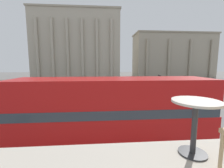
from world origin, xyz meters
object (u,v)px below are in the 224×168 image
at_px(pedestrian_red, 71,108).
at_px(pedestrian_white, 150,86).
at_px(plaza_building_right, 173,56).
at_px(car_black, 131,90).
at_px(traffic_light_mid, 159,83).
at_px(cafe_dining_table, 195,115).
at_px(double_decker_bus, 114,111).
at_px(pedestrian_yellow, 92,99).
at_px(pedestrian_blue, 200,98).
at_px(plaza_building_left, 78,46).
at_px(car_navy, 131,86).
at_px(traffic_light_near, 95,95).

bearing_deg(pedestrian_red, pedestrian_white, 19.55).
bearing_deg(plaza_building_right, car_black, -124.89).
xyz_separation_m(traffic_light_mid, car_black, (-3.31, 3.39, -1.55)).
bearing_deg(cafe_dining_table, double_decker_bus, 94.67).
bearing_deg(double_decker_bus, pedestrian_yellow, 100.91).
bearing_deg(pedestrian_yellow, double_decker_bus, -122.62).
distance_m(plaza_building_right, pedestrian_blue, 46.26).
height_order(cafe_dining_table, traffic_light_mid, cafe_dining_table).
relative_size(plaza_building_right, pedestrian_red, 18.73).
xyz_separation_m(plaza_building_left, pedestrian_yellow, (6.70, -37.31, -10.35)).
distance_m(cafe_dining_table, traffic_light_mid, 20.58).
bearing_deg(pedestrian_blue, cafe_dining_table, 91.95).
height_order(double_decker_bus, car_navy, double_decker_bus).
bearing_deg(plaza_building_right, pedestrian_blue, -112.36).
bearing_deg(pedestrian_red, double_decker_bus, -85.99).
bearing_deg(cafe_dining_table, plaza_building_right, 63.90).
height_order(plaza_building_left, pedestrian_yellow, plaza_building_left).
bearing_deg(plaza_building_left, plaza_building_right, 6.76).
bearing_deg(pedestrian_blue, plaza_building_left, -25.37).
bearing_deg(plaza_building_right, traffic_light_mid, -118.64).
bearing_deg(plaza_building_right, pedestrian_red, -125.05).
relative_size(double_decker_bus, car_navy, 2.50).
xyz_separation_m(plaza_building_right, pedestrian_red, (-31.64, -45.10, -7.47)).
height_order(pedestrian_red, pedestrian_white, pedestrian_white).
distance_m(traffic_light_near, car_navy, 17.59).
height_order(pedestrian_blue, pedestrian_yellow, pedestrian_yellow).
height_order(double_decker_bus, car_black, double_decker_bus).
bearing_deg(pedestrian_white, car_black, 16.76).
xyz_separation_m(car_navy, pedestrian_yellow, (-7.05, -11.98, 0.26)).
xyz_separation_m(plaza_building_right, car_navy, (-22.88, -29.67, -7.72)).
bearing_deg(cafe_dining_table, car_black, 80.03).
distance_m(pedestrian_red, pedestrian_white, 16.92).
relative_size(plaza_building_right, traffic_light_near, 9.07).
distance_m(plaza_building_right, pedestrian_white, 39.09).
distance_m(cafe_dining_table, pedestrian_blue, 18.13).
bearing_deg(car_black, traffic_light_mid, 31.04).
xyz_separation_m(pedestrian_blue, pedestrian_white, (-2.78, 9.53, 0.13)).
height_order(car_black, pedestrian_red, pedestrian_red).
bearing_deg(plaza_building_left, car_navy, -61.51).
bearing_deg(pedestrian_blue, car_navy, -28.59).
bearing_deg(car_navy, pedestrian_red, -54.25).
bearing_deg(car_navy, car_black, -36.42).
height_order(traffic_light_near, pedestrian_white, traffic_light_near).
relative_size(pedestrian_yellow, pedestrian_white, 0.92).
xyz_separation_m(plaza_building_right, car_black, (-23.81, -34.14, -7.72)).
xyz_separation_m(cafe_dining_table, car_black, (3.96, 22.55, -3.47)).
bearing_deg(pedestrian_yellow, car_black, 7.76).
xyz_separation_m(traffic_light_near, pedestrian_white, (9.30, 13.23, -1.19)).
relative_size(cafe_dining_table, pedestrian_yellow, 0.43).
bearing_deg(pedestrian_red, traffic_light_mid, 6.54).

